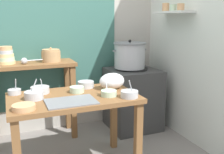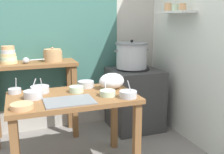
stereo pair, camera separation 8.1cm
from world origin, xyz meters
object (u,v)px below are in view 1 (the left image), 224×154
(bowl_stack_enamel, at_px, (6,56))
(prep_bowl_4, at_px, (34,95))
(prep_bowl_6, at_px, (129,94))
(prep_bowl_2, at_px, (40,90))
(prep_bowl_5, at_px, (14,91))
(stove_block, at_px, (133,98))
(ladle, at_px, (25,61))
(prep_bowl_0, at_px, (77,89))
(serving_tray, at_px, (71,102))
(prep_bowl_1, at_px, (109,93))
(prep_bowl_7, at_px, (86,84))
(back_shelf_table, at_px, (32,82))
(clay_pot, at_px, (51,56))
(prep_table, at_px, (74,108))
(prep_bowl_3, at_px, (24,107))
(steamer_pot, at_px, (130,55))
(plastic_bag, at_px, (112,81))

(bowl_stack_enamel, relative_size, prep_bowl_4, 1.14)
(prep_bowl_4, xyz_separation_m, prep_bowl_6, (0.76, -0.25, -0.00))
(prep_bowl_2, bearing_deg, prep_bowl_5, 167.00)
(stove_block, distance_m, ladle, 1.38)
(prep_bowl_0, bearing_deg, serving_tray, -114.54)
(bowl_stack_enamel, xyz_separation_m, prep_bowl_2, (0.26, -0.66, -0.23))
(prep_bowl_1, relative_size, prep_bowl_7, 0.88)
(back_shelf_table, height_order, ladle, ladle)
(back_shelf_table, height_order, clay_pot, clay_pot)
(back_shelf_table, bearing_deg, stove_block, -6.16)
(prep_table, bearing_deg, prep_bowl_2, 143.32)
(back_shelf_table, relative_size, bowl_stack_enamel, 5.05)
(clay_pot, bearing_deg, prep_table, -86.96)
(prep_bowl_3, relative_size, prep_bowl_7, 1.08)
(stove_block, distance_m, steamer_pot, 0.56)
(prep_bowl_6, bearing_deg, steamer_pot, 63.97)
(stove_block, xyz_separation_m, prep_bowl_6, (-0.50, -0.93, 0.37))
(plastic_bag, bearing_deg, bowl_stack_enamel, 139.61)
(prep_bowl_4, height_order, prep_bowl_7, prep_bowl_4)
(prep_table, xyz_separation_m, stove_block, (0.93, 0.70, -0.23))
(steamer_pot, distance_m, clay_pot, 0.95)
(clay_pot, height_order, bowl_stack_enamel, bowl_stack_enamel)
(bowl_stack_enamel, relative_size, plastic_bag, 0.78)
(steamer_pot, distance_m, prep_bowl_2, 1.28)
(serving_tray, bearing_deg, prep_bowl_3, -172.19)
(serving_tray, xyz_separation_m, prep_bowl_7, (0.24, 0.40, 0.03))
(prep_bowl_3, bearing_deg, plastic_bag, 19.89)
(prep_bowl_2, bearing_deg, prep_bowl_1, -30.28)
(ladle, bearing_deg, prep_bowl_1, -55.22)
(serving_tray, bearing_deg, prep_bowl_0, 65.46)
(clay_pot, height_order, prep_bowl_3, clay_pot)
(plastic_bag, xyz_separation_m, prep_bowl_2, (-0.66, 0.11, -0.05))
(bowl_stack_enamel, height_order, prep_bowl_5, bowl_stack_enamel)
(clay_pot, xyz_separation_m, prep_bowl_7, (0.23, -0.60, -0.22))
(clay_pot, relative_size, prep_bowl_7, 1.36)
(steamer_pot, bearing_deg, prep_bowl_5, -160.86)
(stove_block, xyz_separation_m, prep_bowl_4, (-1.26, -0.67, 0.37))
(plastic_bag, relative_size, prep_bowl_6, 1.54)
(back_shelf_table, relative_size, clay_pot, 4.52)
(serving_tray, bearing_deg, prep_bowl_6, -7.07)
(bowl_stack_enamel, height_order, prep_bowl_1, bowl_stack_enamel)
(serving_tray, bearing_deg, clay_pot, 88.99)
(plastic_bag, bearing_deg, prep_bowl_2, 170.15)
(back_shelf_table, distance_m, prep_bowl_2, 0.64)
(plastic_bag, bearing_deg, serving_tray, -151.62)
(plastic_bag, relative_size, prep_bowl_3, 1.45)
(clay_pot, relative_size, ladle, 0.85)
(back_shelf_table, height_order, prep_bowl_1, back_shelf_table)
(bowl_stack_enamel, relative_size, prep_bowl_1, 1.37)
(prep_table, distance_m, serving_tray, 0.21)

